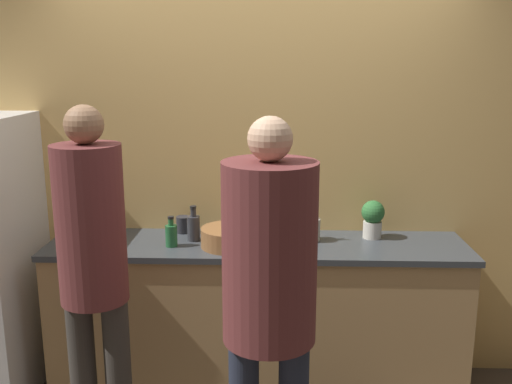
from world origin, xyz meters
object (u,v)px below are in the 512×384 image
(person_center, at_px, (269,285))
(potted_plant, at_px, (373,218))
(bottle_green, at_px, (171,235))
(cup_black, at_px, (183,225))
(fruit_bowl, at_px, (231,237))
(person_left, at_px, (93,262))
(bottle_dark, at_px, (194,227))
(utensil_crock, at_px, (311,229))

(person_center, relative_size, potted_plant, 7.72)
(bottle_green, relative_size, cup_black, 1.73)
(fruit_bowl, bearing_deg, person_left, -135.56)
(fruit_bowl, bearing_deg, cup_black, 140.72)
(fruit_bowl, relative_size, bottle_green, 1.91)
(bottle_dark, xyz_separation_m, bottle_green, (-0.11, -0.11, -0.01))
(fruit_bowl, xyz_separation_m, bottle_green, (-0.34, -0.01, 0.01))
(person_center, xyz_separation_m, cup_black, (-0.55, 1.20, -0.10))
(person_left, relative_size, bottle_dark, 8.49)
(fruit_bowl, xyz_separation_m, cup_black, (-0.32, 0.26, -0.00))
(fruit_bowl, height_order, bottle_green, bottle_green)
(person_left, bearing_deg, fruit_bowl, 44.44)
(person_center, relative_size, utensil_crock, 6.66)
(utensil_crock, bearing_deg, cup_black, 170.40)
(bottle_green, bearing_deg, potted_plant, 9.68)
(person_left, bearing_deg, bottle_dark, 61.47)
(person_center, height_order, bottle_dark, person_center)
(bottle_green, height_order, potted_plant, potted_plant)
(person_left, bearing_deg, bottle_green, 65.53)
(potted_plant, bearing_deg, utensil_crock, -170.01)
(cup_black, bearing_deg, utensil_crock, -9.60)
(fruit_bowl, relative_size, utensil_crock, 1.27)
(fruit_bowl, xyz_separation_m, potted_plant, (0.84, 0.19, 0.07))
(person_left, relative_size, potted_plant, 7.79)
(person_left, bearing_deg, potted_plant, 28.50)
(utensil_crock, relative_size, bottle_green, 1.50)
(utensil_crock, bearing_deg, bottle_dark, -178.08)
(person_center, bearing_deg, bottle_green, 121.74)
(utensil_crock, height_order, bottle_green, utensil_crock)
(person_center, height_order, bottle_green, person_center)
(bottle_dark, xyz_separation_m, potted_plant, (1.07, 0.09, 0.04))
(bottle_dark, relative_size, potted_plant, 0.92)
(person_center, xyz_separation_m, bottle_green, (-0.57, 0.93, -0.08))
(cup_black, height_order, potted_plant, potted_plant)
(person_center, distance_m, fruit_bowl, 0.97)
(utensil_crock, relative_size, cup_black, 2.60)
(bottle_green, bearing_deg, utensil_crock, 9.54)
(person_left, xyz_separation_m, person_center, (0.84, -0.34, 0.03))
(cup_black, bearing_deg, potted_plant, -3.29)
(bottle_dark, xyz_separation_m, cup_black, (-0.09, 0.16, -0.03))
(bottle_dark, bearing_deg, utensil_crock, 1.92)
(person_left, height_order, potted_plant, person_left)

